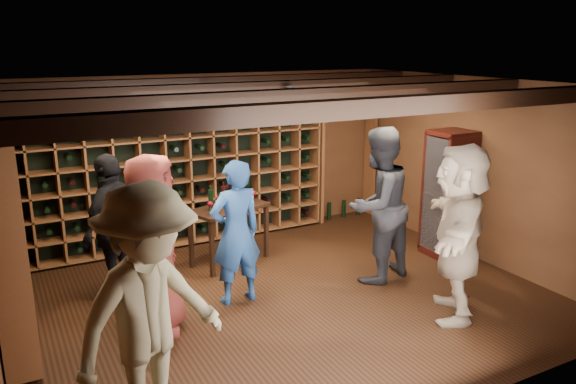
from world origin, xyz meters
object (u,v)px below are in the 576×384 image
display_cabinet (448,196)px  guest_khaki (150,316)px  guest_red_floral (153,245)px  tasting_table (229,213)px  guest_woman_black (114,228)px  guest_beige (459,232)px  man_grey_suit (378,205)px  man_blue_shirt (236,233)px

display_cabinet → guest_khaki: (-4.68, -1.86, 0.15)m
guest_red_floral → tasting_table: guest_red_floral is taller
guest_woman_black → tasting_table: size_ratio=1.49×
guest_khaki → guest_beige: 3.48m
guest_khaki → guest_beige: bearing=-17.1°
guest_red_floral → tasting_table: bearing=-21.8°
man_grey_suit → tasting_table: size_ratio=1.67×
man_grey_suit → tasting_table: (-1.44, 1.39, -0.27)m
tasting_table → guest_woman_black: bearing=176.3°
guest_red_floral → tasting_table: (1.38, 1.37, -0.23)m
guest_woman_black → tasting_table: bearing=151.3°
display_cabinet → guest_khaki: 5.04m
man_blue_shirt → man_grey_suit: (1.82, -0.24, 0.13)m
display_cabinet → man_grey_suit: bearing=-170.1°
display_cabinet → man_grey_suit: size_ratio=0.89×
guest_red_floral → guest_khaki: guest_khaki is taller
man_blue_shirt → guest_beige: (1.99, -1.44, 0.12)m
man_blue_shirt → guest_beige: size_ratio=0.87×
man_grey_suit → guest_woman_black: 3.18m
guest_red_floral → man_grey_suit: bearing=-66.9°
man_blue_shirt → guest_woman_black: 1.41m
man_blue_shirt → guest_beige: bearing=141.4°
guest_beige → display_cabinet: bearing=179.9°
guest_woman_black → guest_beige: bearing=102.4°
man_blue_shirt → guest_beige: 2.46m
man_grey_suit → guest_beige: (0.17, -1.20, -0.01)m
display_cabinet → man_blue_shirt: bearing=-179.9°
guest_beige → tasting_table: 3.06m
guest_khaki → guest_red_floral: bearing=50.4°
display_cabinet → guest_woman_black: 4.49m
guest_khaki → tasting_table: size_ratio=1.72×
man_blue_shirt → guest_woman_black: bearing=-34.1°
display_cabinet → tasting_table: display_cabinet is taller
guest_beige → man_blue_shirt: bearing=-85.6°
man_blue_shirt → tasting_table: man_blue_shirt is taller
display_cabinet → guest_beige: bearing=-130.4°
display_cabinet → man_grey_suit: (-1.40, -0.24, 0.12)m
man_grey_suit → guest_red_floral: 2.82m
display_cabinet → guest_woman_black: size_ratio=1.00×
man_blue_shirt → tasting_table: 1.22m
man_grey_suit → guest_red_floral: size_ratio=1.04×
guest_red_floral → display_cabinet: bearing=-63.5°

